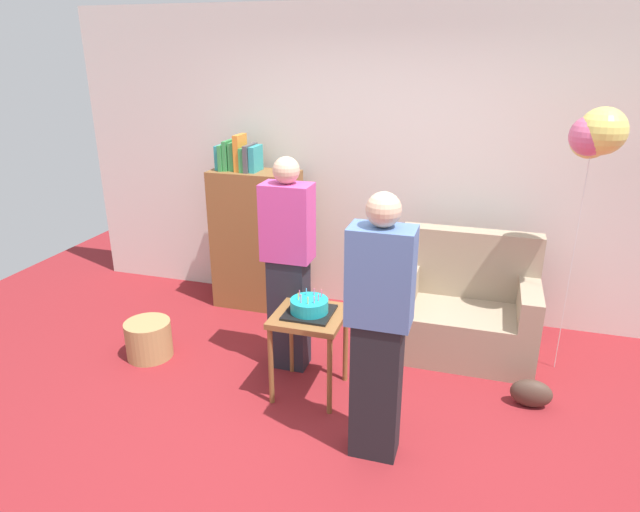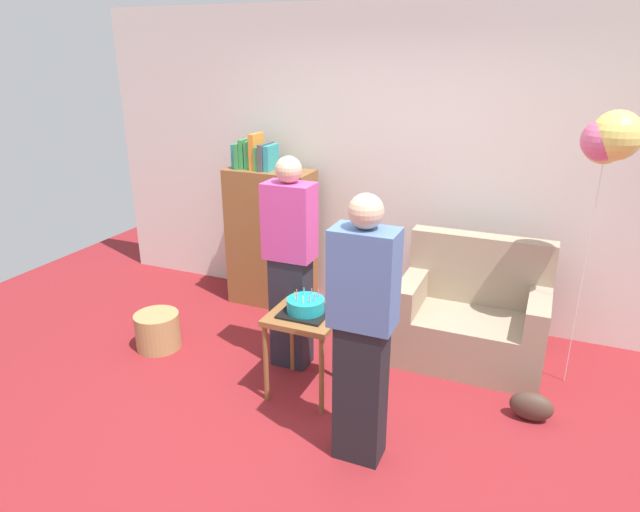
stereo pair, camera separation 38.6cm
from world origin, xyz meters
name	(u,v)px [view 2 (the right image)]	position (x,y,z in m)	size (l,w,h in m)	color
ground_plane	(307,433)	(0.00, 0.00, 0.00)	(8.00, 8.00, 0.00)	maroon
wall_back	(402,167)	(0.00, 2.05, 1.35)	(6.00, 0.10, 2.70)	silver
couch	(472,318)	(0.80, 1.38, 0.34)	(1.10, 0.70, 0.96)	gray
bookshelf	(271,235)	(-1.13, 1.69, 0.68)	(0.80, 0.36, 1.62)	brown
side_table	(306,325)	(-0.21, 0.45, 0.52)	(0.48, 0.48, 0.62)	brown
birthday_cake	(306,306)	(-0.21, 0.45, 0.67)	(0.32, 0.32, 0.17)	black
person_blowing_candles	(290,264)	(-0.47, 0.75, 0.83)	(0.36, 0.22, 1.63)	#23232D
person_holding_cake	(362,332)	(0.37, -0.05, 0.83)	(0.36, 0.22, 1.63)	black
wicker_basket	(158,331)	(-1.58, 0.53, 0.15)	(0.36, 0.36, 0.30)	#A88451
handbag	(531,406)	(1.30, 0.72, 0.10)	(0.28, 0.14, 0.20)	#473328
balloon_bunch	(609,139)	(1.52, 1.30, 1.79)	(0.36, 0.39, 1.97)	silver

